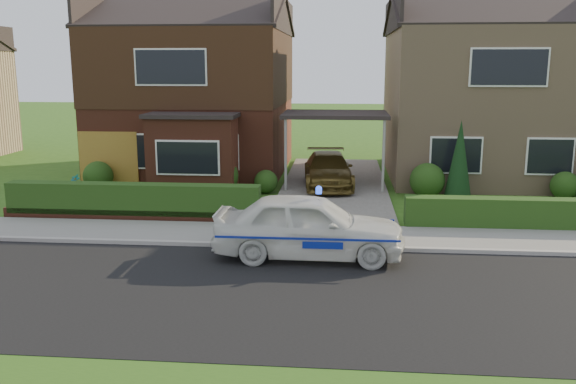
# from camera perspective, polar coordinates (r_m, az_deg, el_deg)

# --- Properties ---
(ground) EXTENTS (120.00, 120.00, 0.00)m
(ground) POSITION_cam_1_polar(r_m,az_deg,el_deg) (12.30, 3.53, -9.64)
(ground) COLOR #2B5516
(ground) RESTS_ON ground
(road) EXTENTS (60.00, 6.00, 0.02)m
(road) POSITION_cam_1_polar(r_m,az_deg,el_deg) (12.30, 3.53, -9.64)
(road) COLOR black
(road) RESTS_ON ground
(kerb) EXTENTS (60.00, 0.16, 0.12)m
(kerb) POSITION_cam_1_polar(r_m,az_deg,el_deg) (15.16, 3.87, -5.20)
(kerb) COLOR #9E9993
(kerb) RESTS_ON ground
(sidewalk) EXTENTS (60.00, 2.00, 0.10)m
(sidewalk) POSITION_cam_1_polar(r_m,az_deg,el_deg) (16.17, 3.96, -4.15)
(sidewalk) COLOR slate
(sidewalk) RESTS_ON ground
(driveway) EXTENTS (3.80, 12.00, 0.12)m
(driveway) POSITION_cam_1_polar(r_m,az_deg,el_deg) (22.88, 4.35, 0.64)
(driveway) COLOR #666059
(driveway) RESTS_ON ground
(house_left) EXTENTS (7.50, 9.53, 7.25)m
(house_left) POSITION_cam_1_polar(r_m,az_deg,el_deg) (26.07, -8.44, 10.23)
(house_left) COLOR brown
(house_left) RESTS_ON ground
(house_right) EXTENTS (7.50, 8.06, 7.25)m
(house_right) POSITION_cam_1_polar(r_m,az_deg,el_deg) (26.04, 17.63, 9.48)
(house_right) COLOR tan
(house_right) RESTS_ON ground
(carport_link) EXTENTS (3.80, 3.00, 2.77)m
(carport_link) POSITION_cam_1_polar(r_m,az_deg,el_deg) (22.47, 4.45, 7.13)
(carport_link) COLOR black
(carport_link) RESTS_ON ground
(garage_door) EXTENTS (2.20, 0.10, 2.10)m
(garage_door) POSITION_cam_1_polar(r_m,az_deg,el_deg) (23.29, -16.42, 2.87)
(garage_door) COLOR brown
(garage_door) RESTS_ON ground
(dwarf_wall) EXTENTS (7.70, 0.25, 0.36)m
(dwarf_wall) POSITION_cam_1_polar(r_m,az_deg,el_deg) (18.33, -14.40, -2.15)
(dwarf_wall) COLOR brown
(dwarf_wall) RESTS_ON ground
(hedge_left) EXTENTS (7.50, 0.55, 0.90)m
(hedge_left) POSITION_cam_1_polar(r_m,az_deg,el_deg) (18.51, -14.22, -2.58)
(hedge_left) COLOR #143611
(hedge_left) RESTS_ON ground
(hedge_right) EXTENTS (7.50, 0.55, 0.80)m
(hedge_right) POSITION_cam_1_polar(r_m,az_deg,el_deg) (18.24, 22.62, -3.36)
(hedge_right) COLOR #143611
(hedge_right) RESTS_ON ground
(shrub_left_far) EXTENTS (1.08, 1.08, 1.08)m
(shrub_left_far) POSITION_cam_1_polar(r_m,az_deg,el_deg) (23.05, -17.34, 1.43)
(shrub_left_far) COLOR #143611
(shrub_left_far) RESTS_ON ground
(shrub_left_mid) EXTENTS (1.32, 1.32, 1.32)m
(shrub_left_mid) POSITION_cam_1_polar(r_m,az_deg,el_deg) (21.52, -6.41, 1.52)
(shrub_left_mid) COLOR #143611
(shrub_left_mid) RESTS_ON ground
(shrub_left_near) EXTENTS (0.84, 0.84, 0.84)m
(shrub_left_near) POSITION_cam_1_polar(r_m,az_deg,el_deg) (21.60, -2.08, 0.97)
(shrub_left_near) COLOR #143611
(shrub_left_near) RESTS_ON ground
(shrub_right_near) EXTENTS (1.20, 1.20, 1.20)m
(shrub_right_near) POSITION_cam_1_polar(r_m,az_deg,el_deg) (21.40, 12.90, 1.07)
(shrub_right_near) COLOR #143611
(shrub_right_near) RESTS_ON ground
(shrub_right_mid) EXTENTS (0.96, 0.96, 0.96)m
(shrub_right_mid) POSITION_cam_1_polar(r_m,az_deg,el_deg) (22.61, 24.48, 0.55)
(shrub_right_mid) COLOR #143611
(shrub_right_mid) RESTS_ON ground
(conifer_a) EXTENTS (0.90, 0.90, 2.60)m
(conifer_a) POSITION_cam_1_polar(r_m,az_deg,el_deg) (21.25, 15.73, 2.76)
(conifer_a) COLOR black
(conifer_a) RESTS_ON ground
(police_car) EXTENTS (4.12, 4.50, 1.69)m
(police_car) POSITION_cam_1_polar(r_m,az_deg,el_deg) (14.36, 1.97, -3.24)
(police_car) COLOR silver
(police_car) RESTS_ON ground
(driveway_car) EXTENTS (2.02, 4.29, 1.21)m
(driveway_car) POSITION_cam_1_polar(r_m,az_deg,el_deg) (22.28, 3.78, 2.09)
(driveway_car) COLOR brown
(driveway_car) RESTS_ON driveway
(potted_plant_a) EXTENTS (0.44, 0.38, 0.71)m
(potted_plant_a) POSITION_cam_1_polar(r_m,az_deg,el_deg) (22.55, -19.25, 0.61)
(potted_plant_a) COLOR gray
(potted_plant_a) RESTS_ON ground
(potted_plant_b) EXTENTS (0.48, 0.48, 0.68)m
(potted_plant_b) POSITION_cam_1_polar(r_m,az_deg,el_deg) (21.10, -20.46, -0.26)
(potted_plant_b) COLOR gray
(potted_plant_b) RESTS_ON ground
(potted_plant_c) EXTENTS (0.49, 0.49, 0.75)m
(potted_plant_c) POSITION_cam_1_polar(r_m,az_deg,el_deg) (19.89, -15.91, -0.57)
(potted_plant_c) COLOR gray
(potted_plant_c) RESTS_ON ground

